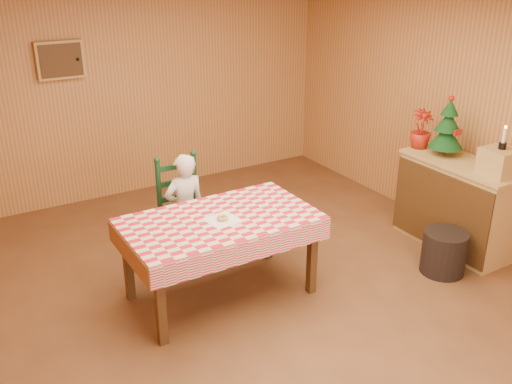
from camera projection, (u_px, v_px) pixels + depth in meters
ground at (267, 297)px, 5.12m from camera, size 6.00×6.00×0.00m
cabin_walls at (236, 84)px, 4.83m from camera, size 5.10×6.05×2.65m
dining_table at (220, 227)px, 4.88m from camera, size 1.66×0.96×0.77m
ladder_chair at (183, 213)px, 5.58m from camera, size 0.44×0.40×1.08m
seated_child at (185, 209)px, 5.51m from camera, size 0.41×0.27×1.12m
napkin at (222, 220)px, 4.81m from camera, size 0.29×0.29×0.00m
donut at (222, 218)px, 4.80m from camera, size 0.11×0.11×0.03m
shelf_unit at (456, 204)px, 5.85m from camera, size 0.54×1.24×0.93m
crate at (500, 162)px, 5.31m from camera, size 0.31×0.31×0.25m
christmas_tree at (447, 128)px, 5.76m from camera, size 0.34×0.34×0.62m
flower_arrangement at (421, 129)px, 6.01m from camera, size 0.29×0.29×0.41m
candle_set at (503, 142)px, 5.24m from camera, size 0.07×0.07×0.22m
storage_bin at (444, 252)px, 5.44m from camera, size 0.54×0.54×0.42m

